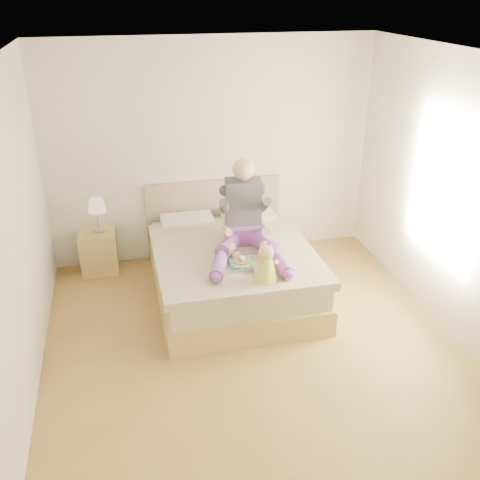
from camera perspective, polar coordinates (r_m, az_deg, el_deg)
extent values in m
cube|color=brown|center=(5.35, 1.48, -11.13)|extent=(4.00, 4.20, 0.01)
cube|color=silver|center=(4.31, 1.91, 18.90)|extent=(4.00, 4.20, 0.02)
cube|color=silver|center=(6.60, -3.02, 9.35)|extent=(4.00, 0.02, 2.70)
cube|color=silver|center=(2.98, 12.30, -13.81)|extent=(4.00, 0.02, 2.70)
cube|color=silver|center=(4.62, -23.07, -0.22)|extent=(0.02, 4.20, 2.70)
cube|color=silver|center=(5.50, 22.32, 3.96)|extent=(0.02, 4.20, 2.70)
cube|color=white|center=(5.63, 21.17, 5.19)|extent=(0.02, 1.30, 1.60)
cube|color=#FBF6CE|center=(5.62, 21.12, 5.18)|extent=(0.01, 1.18, 1.48)
cube|color=#A68A4D|center=(6.10, -0.90, -4.49)|extent=(1.68, 2.13, 0.28)
cube|color=tan|center=(5.97, -0.92, -2.33)|extent=(1.60, 2.05, 0.24)
cube|color=tan|center=(5.77, -0.61, -1.57)|extent=(1.70, 1.80, 0.09)
cube|color=white|center=(6.49, -5.62, 1.82)|extent=(0.62, 0.40, 0.14)
cube|color=white|center=(6.62, 0.90, 2.44)|extent=(0.62, 0.40, 0.14)
cube|color=gray|center=(6.88, -2.84, 2.52)|extent=(1.70, 0.08, 1.00)
cube|color=#A68A4D|center=(6.71, -14.81, -1.23)|extent=(0.44, 0.39, 0.53)
cylinder|color=#B5B7BD|center=(6.58, -14.74, 0.96)|extent=(0.11, 0.11, 0.04)
cylinder|color=#B5B7BD|center=(6.53, -14.87, 2.05)|extent=(0.02, 0.02, 0.24)
cone|color=beige|center=(6.45, -15.06, 3.61)|extent=(0.21, 0.21, 0.15)
cube|color=#753A91|center=(5.94, 0.38, 0.81)|extent=(0.45, 0.38, 0.19)
cube|color=#33333B|center=(5.86, 0.34, 4.05)|extent=(0.42, 0.29, 0.52)
sphere|color=#EAAB92|center=(5.70, 0.38, 7.56)|extent=(0.24, 0.24, 0.24)
cylinder|color=#753A91|center=(5.70, -1.12, -0.45)|extent=(0.41, 0.57, 0.24)
cylinder|color=#753A91|center=(5.34, -2.22, -2.60)|extent=(0.28, 0.51, 0.13)
sphere|color=#753A91|center=(5.13, -2.58, -3.99)|extent=(0.12, 0.12, 0.12)
cylinder|color=#33333B|center=(5.70, -1.70, 3.62)|extent=(0.17, 0.34, 0.27)
cylinder|color=#EAAB92|center=(5.59, -1.44, 0.98)|extent=(0.09, 0.34, 0.18)
sphere|color=#EAAB92|center=(5.50, -0.99, -0.74)|extent=(0.10, 0.10, 0.10)
cylinder|color=#753A91|center=(5.73, 2.34, -0.32)|extent=(0.27, 0.58, 0.24)
cylinder|color=#753A91|center=(5.39, 4.22, -2.34)|extent=(0.15, 0.50, 0.13)
sphere|color=#753A91|center=(5.20, 5.08, -3.66)|extent=(0.12, 0.12, 0.12)
cylinder|color=#33333B|center=(5.74, 2.63, 3.75)|extent=(0.11, 0.33, 0.27)
cylinder|color=#EAAB92|center=(5.63, 2.73, 1.13)|extent=(0.16, 0.34, 0.18)
sphere|color=#EAAB92|center=(5.53, 2.59, -0.60)|extent=(0.10, 0.10, 0.10)
cube|color=#B5B7BD|center=(5.49, 1.10, -2.46)|extent=(0.45, 0.36, 0.01)
cylinder|color=#40B9A4|center=(5.48, 0.16, -2.39)|extent=(0.26, 0.26, 0.01)
cylinder|color=#CD9044|center=(5.47, 0.16, -2.23)|extent=(0.17, 0.17, 0.02)
cylinder|color=silver|center=(5.56, -0.62, -1.54)|extent=(0.08, 0.08, 0.09)
torus|color=silver|center=(5.56, -0.15, -1.48)|extent=(0.02, 0.06, 0.06)
cylinder|color=brown|center=(5.54, -0.62, -1.15)|extent=(0.07, 0.07, 0.01)
cylinder|color=silver|center=(5.57, 2.09, -1.91)|extent=(0.14, 0.14, 0.01)
cube|color=#CD9044|center=(5.57, 2.10, -1.78)|extent=(0.08, 0.07, 0.02)
cylinder|color=silver|center=(5.41, 1.53, -2.83)|extent=(0.14, 0.14, 0.01)
ellipsoid|color=red|center=(5.40, 1.75, -2.73)|extent=(0.04, 0.03, 0.01)
cylinder|color=white|center=(5.55, 2.76, -1.45)|extent=(0.07, 0.07, 0.11)
cylinder|color=#C0811F|center=(5.55, 2.76, -1.47)|extent=(0.06, 0.06, 0.11)
cylinder|color=white|center=(5.43, 2.85, -2.58)|extent=(0.07, 0.07, 0.04)
cylinder|color=#3F1D09|center=(5.43, 2.85, -2.58)|extent=(0.06, 0.06, 0.03)
cone|color=#D9D344|center=(5.14, 2.76, -3.12)|extent=(0.22, 0.22, 0.24)
sphere|color=#EAAB92|center=(5.06, 2.80, -1.37)|extent=(0.15, 0.15, 0.15)
cylinder|color=#EAAB92|center=(5.26, 1.87, -3.40)|extent=(0.06, 0.17, 0.06)
sphere|color=#EAAB92|center=(5.33, 1.50, -2.99)|extent=(0.05, 0.05, 0.05)
cylinder|color=#EAAB92|center=(5.10, 1.81, -2.78)|extent=(0.06, 0.13, 0.10)
cylinder|color=#EAAB92|center=(5.29, 2.72, -3.25)|extent=(0.09, 0.18, 0.06)
sphere|color=#EAAB92|center=(5.36, 2.43, -2.83)|extent=(0.05, 0.05, 0.05)
cylinder|color=#EAAB92|center=(5.16, 3.64, -2.47)|extent=(0.08, 0.13, 0.10)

